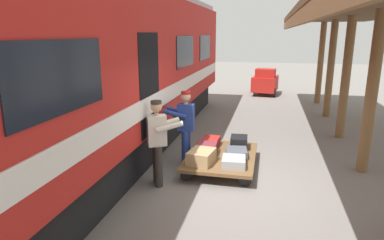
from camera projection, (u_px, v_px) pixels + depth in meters
The scene contains 12 objects.
ground_plane at pixel (238, 184), 6.78m from camera, with size 60.00×60.00×0.00m, color slate.
train_car at pixel (81, 77), 6.98m from camera, with size 3.02×16.65×4.00m.
luggage_cart at pixel (221, 157), 7.56m from camera, with size 1.50×2.09×0.30m.
suitcase_gray_aluminum at pixel (234, 162), 6.91m from camera, with size 0.47×0.53×0.18m, color #9EA0A5.
suitcase_burgundy_valise at pixel (206, 149), 7.59m from camera, with size 0.44×0.45×0.25m, color maroon.
suitcase_black_hardshell at pixel (239, 142), 7.99m from camera, with size 0.39×0.48×0.28m, color black.
suitcase_slate_roller at pixel (236, 153), 7.46m from camera, with size 0.45×0.50×0.17m, color #4C515B.
suitcase_tan_vintage at pixel (201, 157), 7.05m from camera, with size 0.48×0.61×0.28m, color tan.
suitcase_red_plastic at pixel (211, 142), 8.14m from camera, with size 0.38×0.52×0.20m, color #AD231E.
porter_in_overalls at pixel (185, 126), 7.60m from camera, with size 0.67×0.43×1.70m.
porter_by_door at pixel (158, 140), 6.57m from camera, with size 0.74×0.62×1.70m.
baggage_tug at pixel (265, 82), 16.54m from camera, with size 1.30×1.82×1.30m.
Camera 1 is at (-0.50, 6.30, 2.93)m, focal length 31.72 mm.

